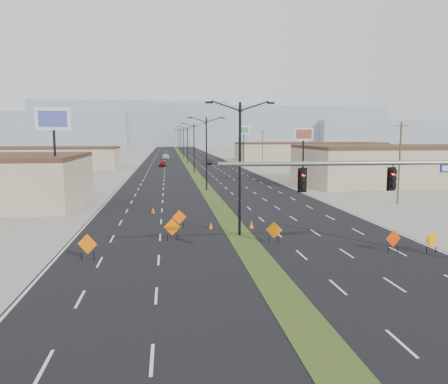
{
  "coord_description": "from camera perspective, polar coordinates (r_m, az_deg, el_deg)",
  "views": [
    {
      "loc": [
        -5.37,
        -20.13,
        7.57
      ],
      "look_at": [
        -1.03,
        13.23,
        3.2
      ],
      "focal_mm": 35.0,
      "sensor_mm": 36.0,
      "label": 1
    }
  ],
  "objects": [
    {
      "name": "car_left",
      "position": [
        108.31,
        -8.03,
        3.68
      ],
      "size": [
        1.89,
        4.14,
        1.38
      ],
      "primitive_type": "imported",
      "rotation": [
        0.0,
        0.0,
        -0.07
      ],
      "color": "maroon",
      "rests_on": "ground"
    },
    {
      "name": "streetlight_1",
      "position": [
        60.41,
        -2.31,
        5.35
      ],
      "size": [
        5.15,
        0.24,
        10.02
      ],
      "color": "black",
      "rests_on": "ground"
    },
    {
      "name": "streetlight_5",
      "position": [
        172.23,
        -5.65,
        6.65
      ],
      "size": [
        5.15,
        0.24,
        10.02
      ],
      "color": "black",
      "rests_on": "ground"
    },
    {
      "name": "utility_pole_1",
      "position": [
        84.1,
        10.2,
        5.31
      ],
      "size": [
        1.6,
        0.2,
        9.0
      ],
      "color": "#4C3823",
      "rests_on": "ground"
    },
    {
      "name": "utility_pole_0",
      "position": [
        51.86,
        21.95,
        3.66
      ],
      "size": [
        1.6,
        0.2,
        9.0
      ],
      "color": "#4C3823",
      "rests_on": "ground"
    },
    {
      "name": "mesa_east",
      "position": [
        361.31,
        23.65,
        7.01
      ],
      "size": [
        160.0,
        50.0,
        18.0
      ],
      "primitive_type": "cube",
      "color": "#8695A6",
      "rests_on": "ground"
    },
    {
      "name": "streetlight_0",
      "position": [
        32.65,
        2.08,
        3.62
      ],
      "size": [
        5.15,
        0.24,
        10.02
      ],
      "color": "black",
      "rests_on": "ground"
    },
    {
      "name": "pole_sign_east_far",
      "position": [
        119.32,
        2.61,
        7.74
      ],
      "size": [
        3.3,
        1.04,
        10.12
      ],
      "rotation": [
        0.0,
        0.0,
        0.21
      ],
      "color": "black",
      "rests_on": "ground"
    },
    {
      "name": "streetlight_3",
      "position": [
        116.28,
        -4.79,
        6.31
      ],
      "size": [
        5.15,
        0.24,
        10.02
      ],
      "color": "black",
      "rests_on": "ground"
    },
    {
      "name": "cone_3",
      "position": [
        43.16,
        -9.25,
        -2.38
      ],
      "size": [
        0.39,
        0.39,
        0.63
      ],
      "primitive_type": "cone",
      "rotation": [
        0.0,
        0.0,
        0.04
      ],
      "color": "#FB5705",
      "rests_on": "ground"
    },
    {
      "name": "streetlight_4",
      "position": [
        144.25,
        -5.3,
        6.51
      ],
      "size": [
        5.15,
        0.24,
        10.02
      ],
      "color": "black",
      "rests_on": "ground"
    },
    {
      "name": "construction_sign_0",
      "position": [
        27.85,
        -17.41,
        -6.63
      ],
      "size": [
        1.21,
        0.41,
        1.67
      ],
      "rotation": [
        0.0,
        0.0,
        -0.3
      ],
      "color": "#F46605",
      "rests_on": "ground"
    },
    {
      "name": "car_far",
      "position": [
        140.97,
        -7.62,
        4.58
      ],
      "size": [
        2.42,
        5.63,
        1.62
      ],
      "primitive_type": "imported",
      "rotation": [
        0.0,
        0.0,
        0.03
      ],
      "color": "#B1B4BB",
      "rests_on": "ground"
    },
    {
      "name": "construction_sign_5",
      "position": [
        30.46,
        21.24,
        -5.79
      ],
      "size": [
        1.12,
        0.25,
        1.51
      ],
      "rotation": [
        0.0,
        0.0,
        0.18
      ],
      "color": "red",
      "rests_on": "ground"
    },
    {
      "name": "car_mid",
      "position": [
        115.92,
        -1.93,
        4.01
      ],
      "size": [
        1.8,
        4.56,
        1.48
      ],
      "primitive_type": "imported",
      "rotation": [
        0.0,
        0.0,
        -0.05
      ],
      "color": "black",
      "rests_on": "ground"
    },
    {
      "name": "pole_sign_east_near",
      "position": [
        66.44,
        10.34,
        6.85
      ],
      "size": [
        2.85,
        0.96,
        8.72
      ],
      "rotation": [
        0.0,
        0.0,
        -0.22
      ],
      "color": "black",
      "rests_on": "ground"
    },
    {
      "name": "building_se_near",
      "position": [
        76.26,
        23.73,
        3.15
      ],
      "size": [
        36.0,
        18.0,
        5.5
      ],
      "primitive_type": "cube",
      "color": "tan",
      "rests_on": "ground"
    },
    {
      "name": "median_strip",
      "position": [
        120.49,
        -4.85,
        3.77
      ],
      "size": [
        2.0,
        400.0,
        0.04
      ],
      "primitive_type": "cube",
      "color": "#364B1A",
      "rests_on": "ground"
    },
    {
      "name": "construction_sign_4",
      "position": [
        31.2,
        25.5,
        -5.76
      ],
      "size": [
        1.08,
        0.28,
        1.46
      ],
      "rotation": [
        0.0,
        0.0,
        0.22
      ],
      "color": "orange",
      "rests_on": "ground"
    },
    {
      "name": "utility_pole_2",
      "position": [
        117.93,
        5.05,
        5.96
      ],
      "size": [
        1.6,
        0.2,
        9.0
      ],
      "color": "#4C3823",
      "rests_on": "ground"
    },
    {
      "name": "utility_pole_3",
      "position": [
        152.29,
        2.2,
        6.3
      ],
      "size": [
        1.6,
        0.2,
        9.0
      ],
      "color": "#4C3823",
      "rests_on": "ground"
    },
    {
      "name": "signal_mast",
      "position": [
        26.3,
        24.63,
        0.66
      ],
      "size": [
        16.3,
        0.6,
        8.0
      ],
      "color": "slate",
      "rests_on": "ground"
    },
    {
      "name": "construction_sign_2",
      "position": [
        35.81,
        -5.86,
        -3.37
      ],
      "size": [
        1.15,
        0.22,
        1.54
      ],
      "rotation": [
        0.0,
        0.0,
        0.16
      ],
      "color": "#FF4F05",
      "rests_on": "ground"
    },
    {
      "name": "mesa_backdrop",
      "position": [
        341.13,
        -11.68,
        8.66
      ],
      "size": [
        140.0,
        50.0,
        32.0
      ],
      "primitive_type": "cube",
      "color": "#8695A6",
      "rests_on": "ground"
    },
    {
      "name": "cone_2",
      "position": [
        34.4,
        6.89,
        -4.86
      ],
      "size": [
        0.42,
        0.42,
        0.59
      ],
      "primitive_type": "cone",
      "rotation": [
        0.0,
        0.0,
        0.21
      ],
      "color": "#FF6305",
      "rests_on": "ground"
    },
    {
      "name": "road_surface",
      "position": [
        120.49,
        -4.85,
        3.77
      ],
      "size": [
        25.0,
        400.0,
        0.02
      ],
      "primitive_type": "cube",
      "color": "black",
      "rests_on": "ground"
    },
    {
      "name": "streetlight_2",
      "position": [
        88.32,
        -3.94,
        5.98
      ],
      "size": [
        5.15,
        0.24,
        10.02
      ],
      "color": "black",
      "rests_on": "ground"
    },
    {
      "name": "construction_sign_3",
      "position": [
        31.0,
        6.55,
        -5.06
      ],
      "size": [
        1.09,
        0.49,
        1.55
      ],
      "rotation": [
        0.0,
        0.0,
        -0.4
      ],
      "color": "orange",
      "rests_on": "ground"
    },
    {
      "name": "ground",
      "position": [
        22.17,
        7.25,
        -12.62
      ],
      "size": [
        600.0,
        600.0,
        0.0
      ],
      "primitive_type": "plane",
      "color": "gray",
      "rests_on": "ground"
    },
    {
      "name": "construction_sign_1",
      "position": [
        31.79,
        -6.79,
        -4.67
      ],
      "size": [
        1.21,
        0.14,
        1.62
      ],
      "rotation": [
        0.0,
        0.0,
        -0.08
      ],
      "color": "#EF6305",
      "rests_on": "ground"
    },
    {
      "name": "streetlight_6",
      "position": [
        200.22,
        -5.91,
        6.74
      ],
      "size": [
        5.15,
        0.24,
        10.02
      ],
      "color": "black",
      "rests_on": "ground"
    },
    {
      "name": "pole_sign_west",
      "position": [
        47.14,
        -21.37,
        8.02
      ],
      "size": [
        3.39,
        0.77,
        10.34
      ],
      "rotation": [
        0.0,
        0.0,
        0.12
      ],
      "color": "black",
      "rests_on": "ground"
    },
    {
      "name": "building_sw_far",
      "position": [
        108.59,
        -21.65,
        4.07
      ],
      "size": [
        30.0,
        14.0,
        4.5
      ],
      "primitive_type": "cube",
      "color": "tan",
      "rests_on": "ground"
    },
    {
      "name": "building_se_far",
      "position": [
        137.26,
        11.07,
        5.14
      ],
      "size": [
        44.0,
        16.0,
        5.0
      ],
      "primitive_type": "cube",
      "color": "tan",
      "rests_on": "ground"
    },
    {
      "name": "mesa_center",
      "position": [
        323.4,
        0.67,
        8.53
      ],
      "size": [
        220.0,
        50.0,
        28.0
      ],
      "primitive_type": "cube",
      "color": "#8695A6",
      "rests_on": "ground"
    },
    {
      "name": "cone_0",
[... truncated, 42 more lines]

